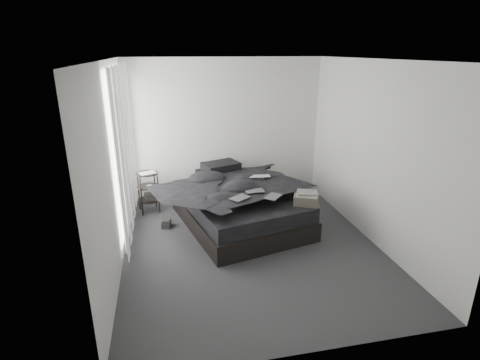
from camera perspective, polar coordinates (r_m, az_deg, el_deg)
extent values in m
cube|color=#353538|center=(5.56, 1.73, -10.01)|extent=(3.60, 4.20, 0.01)
cube|color=white|center=(4.85, 2.05, 17.87)|extent=(3.60, 4.20, 0.01)
cube|color=silver|center=(7.05, -2.20, 7.65)|extent=(3.60, 0.01, 2.60)
cube|color=silver|center=(3.19, 10.91, -7.52)|extent=(3.60, 0.01, 2.60)
cube|color=silver|center=(4.96, -18.79, 1.60)|extent=(0.01, 4.20, 2.60)
cube|color=silver|center=(5.74, 19.66, 3.83)|extent=(0.01, 4.20, 2.60)
cube|color=white|center=(5.81, -17.73, 4.72)|extent=(0.02, 2.00, 2.30)
cube|color=white|center=(5.82, -17.18, 4.09)|extent=(0.06, 2.12, 2.48)
cube|color=black|center=(6.17, -0.10, -5.34)|extent=(2.12, 2.51, 0.30)
cube|color=black|center=(6.06, -0.10, -3.06)|extent=(2.04, 2.43, 0.23)
imported|color=black|center=(5.93, 0.12, -1.05)|extent=(2.00, 2.19, 0.26)
cube|color=black|center=(6.71, -3.59, 0.89)|extent=(0.74, 0.59, 0.15)
cube|color=black|center=(6.67, -2.95, 2.09)|extent=(0.72, 0.60, 0.14)
imported|color=silver|center=(6.14, 3.11, 1.06)|extent=(0.37, 0.25, 0.03)
cube|color=black|center=(5.33, -0.03, -1.94)|extent=(0.33, 0.31, 0.01)
cube|color=black|center=(5.59, 2.24, -0.84)|extent=(0.28, 0.19, 0.01)
cube|color=black|center=(5.39, 5.10, -1.61)|extent=(0.32, 0.33, 0.01)
cylinder|color=black|center=(6.74, -13.77, -1.85)|extent=(0.45, 0.45, 0.70)
cube|color=white|center=(6.62, -13.92, 1.03)|extent=(0.33, 0.29, 0.01)
cube|color=black|center=(6.20, -11.17, -6.44)|extent=(0.15, 0.20, 0.13)
cube|color=black|center=(5.85, 9.86, -7.09)|extent=(0.49, 0.44, 0.29)
cube|color=#575045|center=(5.74, 10.09, -4.81)|extent=(0.44, 0.39, 0.23)
cube|color=#575045|center=(5.67, 10.03, -3.01)|extent=(0.44, 0.41, 0.16)
cube|color=silver|center=(5.64, 10.17, -2.14)|extent=(0.37, 0.34, 0.03)
cube|color=silver|center=(5.62, 10.27, -1.90)|extent=(0.35, 0.31, 0.03)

